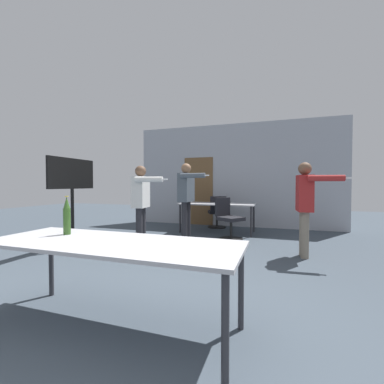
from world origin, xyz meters
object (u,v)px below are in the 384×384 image
object	(u,v)px
person_near_casual	(141,198)
office_chair_mid_tucked	(229,220)
office_chair_near_pushed	(217,213)
beer_bottle	(67,216)
person_center_tall	(305,200)
person_right_polo	(187,193)
tv_screen	(72,192)

from	to	relation	value
person_near_casual	office_chair_mid_tucked	size ratio (longest dim) A/B	1.73
office_chair_near_pushed	office_chair_mid_tucked	size ratio (longest dim) A/B	0.98
person_near_casual	beer_bottle	world-z (taller)	person_near_casual
office_chair_mid_tucked	person_center_tall	bearing A→B (deg)	88.59
person_near_casual	beer_bottle	size ratio (longest dim) A/B	4.30
person_right_polo	office_chair_near_pushed	bearing A→B (deg)	170.96
tv_screen	office_chair_near_pushed	size ratio (longest dim) A/B	1.90
office_chair_near_pushed	person_center_tall	bearing A→B (deg)	-70.30
tv_screen	person_center_tall	size ratio (longest dim) A/B	1.07
person_near_casual	office_chair_near_pushed	xyz separation A→B (m)	(0.93, 2.59, -0.54)
office_chair_mid_tucked	tv_screen	bearing A→B (deg)	-21.59
tv_screen	person_near_casual	bearing A→B (deg)	-59.79
tv_screen	person_right_polo	distance (m)	2.40
office_chair_near_pushed	office_chair_mid_tucked	xyz separation A→B (m)	(0.57, -1.36, 0.02)
office_chair_mid_tucked	beer_bottle	xyz separation A→B (m)	(-0.88, -3.75, 0.49)
tv_screen	beer_bottle	world-z (taller)	tv_screen
person_right_polo	office_chair_mid_tucked	xyz separation A→B (m)	(0.95, 0.14, -0.60)
person_center_tall	office_chair_mid_tucked	size ratio (longest dim) A/B	1.73
person_right_polo	office_chair_near_pushed	size ratio (longest dim) A/B	1.90
tv_screen	person_center_tall	world-z (taller)	tv_screen
person_near_casual	office_chair_near_pushed	size ratio (longest dim) A/B	1.77
person_center_tall	person_near_casual	bearing A→B (deg)	-89.99
tv_screen	office_chair_mid_tucked	size ratio (longest dim) A/B	1.85
beer_bottle	tv_screen	bearing A→B (deg)	132.62
office_chair_mid_tucked	person_right_polo	bearing A→B (deg)	-48.97
person_center_tall	person_right_polo	size ratio (longest dim) A/B	0.93
person_near_casual	person_center_tall	xyz separation A→B (m)	(2.99, 0.23, 0.00)
tv_screen	office_chair_near_pushed	distance (m)	3.88
person_near_casual	person_right_polo	bearing A→B (deg)	144.95
person_right_polo	beer_bottle	distance (m)	3.61
office_chair_near_pushed	office_chair_mid_tucked	distance (m)	1.47
person_center_tall	person_right_polo	distance (m)	2.59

